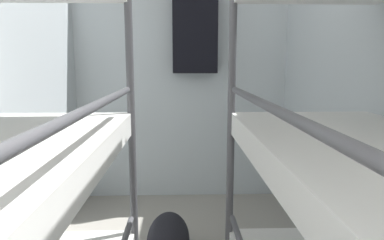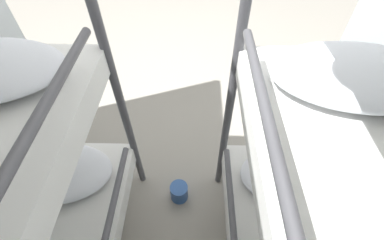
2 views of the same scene
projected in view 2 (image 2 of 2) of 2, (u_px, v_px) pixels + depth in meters
The scene contains 2 objects.
ground_plane at pixel (184, 122), 2.33m from camera, with size 20.00×20.00×0.00m, color gray.
tin_can at pixel (179, 192), 1.80m from camera, with size 0.12×0.12×0.14m.
Camera 2 is at (-0.11, 1.52, 1.76)m, focal length 24.00 mm.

